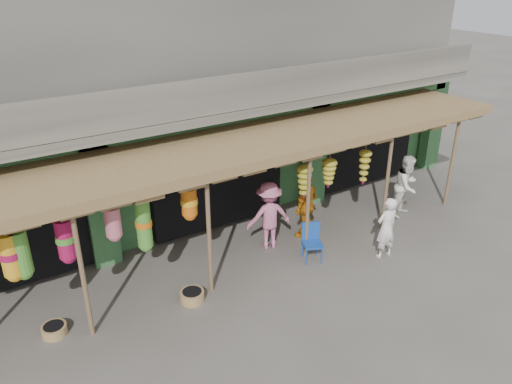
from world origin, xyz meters
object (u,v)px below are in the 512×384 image
blue_chair (312,240)px  person_front (386,228)px  person_vendor (306,205)px  person_shopper (269,216)px  person_right (407,186)px

blue_chair → person_front: 1.73m
blue_chair → person_vendor: 1.11m
blue_chair → person_shopper: bearing=142.8°
person_shopper → person_front: bearing=152.8°
blue_chair → person_shopper: 1.15m
person_shopper → blue_chair: bearing=133.6°
person_front → person_right: size_ratio=0.89×
person_vendor → person_shopper: bearing=-29.3°
blue_chair → person_shopper: person_shopper is taller
blue_chair → person_front: (1.49, -0.84, 0.25)m
person_right → person_shopper: bearing=156.1°
person_front → person_shopper: person_shopper is taller
person_front → person_right: person_right is taller
person_vendor → person_shopper: size_ratio=1.03×
person_vendor → person_right: bearing=143.8°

